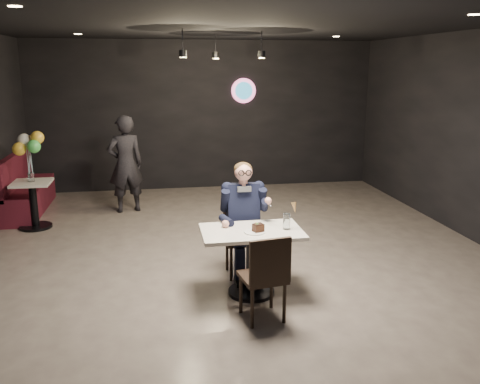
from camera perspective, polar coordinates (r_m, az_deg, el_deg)
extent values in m
plane|color=gray|center=(6.53, 0.33, -8.47)|extent=(9.00, 9.00, 0.00)
cube|color=black|center=(8.02, -2.24, 16.74)|extent=(1.40, 1.20, 0.36)
cube|color=white|center=(5.69, 1.29, -7.87)|extent=(1.10, 0.70, 0.75)
cube|color=black|center=(6.17, 0.32, -5.26)|extent=(0.42, 0.46, 0.92)
cube|color=black|center=(5.14, 2.53, -9.34)|extent=(0.49, 0.52, 0.92)
cube|color=black|center=(6.09, 0.33, -2.95)|extent=(0.60, 0.80, 1.44)
cylinder|color=white|center=(5.48, 1.66, -4.50)|extent=(0.23, 0.23, 0.01)
cube|color=black|center=(5.47, 2.06, -4.06)|extent=(0.13, 0.12, 0.08)
ellipsoid|color=#327C28|center=(5.46, 1.95, -3.63)|extent=(0.07, 0.04, 0.01)
cylinder|color=silver|center=(5.59, 5.25, -3.30)|extent=(0.08, 0.08, 0.18)
cone|color=tan|center=(5.56, 6.14, -1.77)|extent=(0.07, 0.07, 0.12)
cube|color=#4F111E|center=(9.57, -22.73, 0.93)|extent=(0.51, 2.04, 1.02)
cube|color=white|center=(8.59, -22.12, -1.47)|extent=(0.57, 0.57, 0.71)
cylinder|color=silver|center=(8.49, -22.41, 1.56)|extent=(0.09, 0.09, 0.14)
cube|color=yellow|center=(8.42, -22.65, 4.11)|extent=(0.37, 0.37, 0.61)
imported|color=black|center=(8.99, -12.73, 3.06)|extent=(0.70, 0.55, 1.69)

